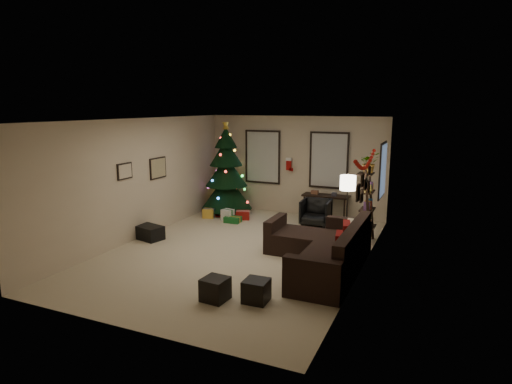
# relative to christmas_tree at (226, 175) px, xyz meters

# --- Properties ---
(floor) EXTENTS (7.00, 7.00, 0.00)m
(floor) POSITION_rel_christmas_tree_xyz_m (1.77, -2.80, -1.09)
(floor) COLOR beige
(floor) RESTS_ON ground
(ceiling) EXTENTS (7.00, 7.00, 0.00)m
(ceiling) POSITION_rel_christmas_tree_xyz_m (1.77, -2.80, 1.61)
(ceiling) COLOR white
(ceiling) RESTS_ON floor
(wall_back) EXTENTS (5.00, 0.00, 5.00)m
(wall_back) POSITION_rel_christmas_tree_xyz_m (1.77, 0.70, 0.26)
(wall_back) COLOR beige
(wall_back) RESTS_ON floor
(wall_front) EXTENTS (5.00, 0.00, 5.00)m
(wall_front) POSITION_rel_christmas_tree_xyz_m (1.77, -6.30, 0.26)
(wall_front) COLOR beige
(wall_front) RESTS_ON floor
(wall_left) EXTENTS (0.00, 7.00, 7.00)m
(wall_left) POSITION_rel_christmas_tree_xyz_m (-0.73, -2.80, 0.26)
(wall_left) COLOR beige
(wall_left) RESTS_ON floor
(wall_right) EXTENTS (0.00, 7.00, 7.00)m
(wall_right) POSITION_rel_christmas_tree_xyz_m (4.27, -2.80, 0.26)
(wall_right) COLOR beige
(wall_right) RESTS_ON floor
(window_back_left) EXTENTS (1.05, 0.06, 1.50)m
(window_back_left) POSITION_rel_christmas_tree_xyz_m (0.82, 0.67, 0.46)
(window_back_left) COLOR #728CB2
(window_back_left) RESTS_ON wall_back
(window_back_right) EXTENTS (1.05, 0.06, 1.50)m
(window_back_right) POSITION_rel_christmas_tree_xyz_m (2.72, 0.67, 0.46)
(window_back_right) COLOR #728CB2
(window_back_right) RESTS_ON wall_back
(window_right_wall) EXTENTS (0.06, 0.90, 1.30)m
(window_right_wall) POSITION_rel_christmas_tree_xyz_m (4.24, -0.25, 0.41)
(window_right_wall) COLOR #728CB2
(window_right_wall) RESTS_ON wall_right
(christmas_tree) EXTENTS (1.41, 1.41, 2.62)m
(christmas_tree) POSITION_rel_christmas_tree_xyz_m (0.00, 0.00, 0.00)
(christmas_tree) COLOR black
(christmas_tree) RESTS_ON floor
(presents) EXTENTS (1.30, 0.88, 0.30)m
(presents) POSITION_rel_christmas_tree_xyz_m (0.28, -0.59, -0.97)
(presents) COLOR #14591E
(presents) RESTS_ON floor
(sofa) EXTENTS (1.97, 2.86, 0.89)m
(sofa) POSITION_rel_christmas_tree_xyz_m (3.59, -2.93, -0.79)
(sofa) COLOR black
(sofa) RESTS_ON floor
(pillow_red_a) EXTENTS (0.18, 0.42, 0.41)m
(pillow_red_a) POSITION_rel_christmas_tree_xyz_m (3.98, -3.48, -0.45)
(pillow_red_a) COLOR maroon
(pillow_red_a) RESTS_ON sofa
(pillow_red_b) EXTENTS (0.23, 0.49, 0.47)m
(pillow_red_b) POSITION_rel_christmas_tree_xyz_m (3.98, -2.89, -0.45)
(pillow_red_b) COLOR maroon
(pillow_red_b) RESTS_ON sofa
(pillow_cream) EXTENTS (0.15, 0.43, 0.42)m
(pillow_cream) POSITION_rel_christmas_tree_xyz_m (3.98, -2.62, -0.46)
(pillow_cream) COLOR beige
(pillow_cream) RESTS_ON sofa
(ottoman_near) EXTENTS (0.40, 0.40, 0.36)m
(ottoman_near) POSITION_rel_christmas_tree_xyz_m (2.42, -5.03, -0.91)
(ottoman_near) COLOR black
(ottoman_near) RESTS_ON floor
(ottoman_far) EXTENTS (0.38, 0.38, 0.35)m
(ottoman_far) POSITION_rel_christmas_tree_xyz_m (3.02, -4.83, -0.91)
(ottoman_far) COLOR black
(ottoman_far) RESTS_ON floor
(desk) EXTENTS (1.22, 0.44, 0.66)m
(desk) POSITION_rel_christmas_tree_xyz_m (2.73, 0.42, -0.50)
(desk) COLOR black
(desk) RESTS_ON floor
(desk_chair) EXTENTS (0.68, 0.64, 0.67)m
(desk_chair) POSITION_rel_christmas_tree_xyz_m (2.65, -0.23, -0.75)
(desk_chair) COLOR black
(desk_chair) RESTS_ON floor
(bookshelf) EXTENTS (0.30, 0.52, 1.76)m
(bookshelf) POSITION_rel_christmas_tree_xyz_m (4.07, -1.09, -0.23)
(bookshelf) COLOR black
(bookshelf) RESTS_ON floor
(potted_plant) EXTENTS (0.65, 0.62, 0.58)m
(potted_plant) POSITION_rel_christmas_tree_xyz_m (4.07, -1.22, 0.77)
(potted_plant) COLOR #4C4C4C
(potted_plant) RESTS_ON bookshelf
(floor_lamp) EXTENTS (0.33, 0.33, 1.55)m
(floor_lamp) POSITION_rel_christmas_tree_xyz_m (3.72, -1.66, 0.21)
(floor_lamp) COLOR black
(floor_lamp) RESTS_ON floor
(art_map) EXTENTS (0.04, 0.60, 0.50)m
(art_map) POSITION_rel_christmas_tree_xyz_m (-0.71, -2.13, 0.43)
(art_map) COLOR black
(art_map) RESTS_ON wall_left
(art_abstract) EXTENTS (0.04, 0.45, 0.35)m
(art_abstract) POSITION_rel_christmas_tree_xyz_m (-0.71, -3.30, 0.51)
(art_abstract) COLOR black
(art_abstract) RESTS_ON wall_left
(gallery) EXTENTS (0.03, 1.25, 0.54)m
(gallery) POSITION_rel_christmas_tree_xyz_m (4.25, -2.87, 0.49)
(gallery) COLOR black
(gallery) RESTS_ON wall_right
(garland) EXTENTS (0.08, 1.90, 0.30)m
(garland) POSITION_rel_christmas_tree_xyz_m (4.22, -2.64, 0.90)
(garland) COLOR #A5140C
(garland) RESTS_ON wall_right
(stocking_left) EXTENTS (0.20, 0.05, 0.36)m
(stocking_left) POSITION_rel_christmas_tree_xyz_m (1.62, 0.60, 0.31)
(stocking_left) COLOR #990F0C
(stocking_left) RESTS_ON wall_back
(stocking_right) EXTENTS (0.20, 0.05, 0.36)m
(stocking_right) POSITION_rel_christmas_tree_xyz_m (1.95, 0.77, 0.47)
(stocking_right) COLOR #990F0C
(stocking_right) RESTS_ON wall_back
(storage_bin) EXTENTS (0.70, 0.55, 0.31)m
(storage_bin) POSITION_rel_christmas_tree_xyz_m (-0.47, -2.89, -0.93)
(storage_bin) COLOR black
(storage_bin) RESTS_ON floor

